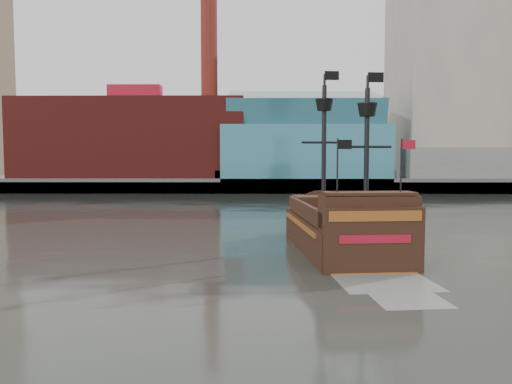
{
  "coord_description": "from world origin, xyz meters",
  "views": [
    {
      "loc": [
        2.06,
        -23.94,
        6.38
      ],
      "look_at": [
        1.72,
        9.76,
        4.0
      ],
      "focal_mm": 35.0,
      "sensor_mm": 36.0,
      "label": 1
    }
  ],
  "objects": [
    {
      "name": "ground",
      "position": [
        0.0,
        0.0,
        0.0
      ],
      "size": [
        400.0,
        400.0,
        0.0
      ],
      "primitive_type": "plane",
      "color": "#272924",
      "rests_on": "ground"
    },
    {
      "name": "promenade_far",
      "position": [
        0.0,
        92.0,
        1.0
      ],
      "size": [
        220.0,
        60.0,
        2.0
      ],
      "primitive_type": "cube",
      "color": "slate",
      "rests_on": "ground"
    },
    {
      "name": "seawall",
      "position": [
        0.0,
        62.5,
        1.3
      ],
      "size": [
        220.0,
        1.0,
        2.6
      ],
      "primitive_type": "cube",
      "color": "#4C4C49",
      "rests_on": "ground"
    },
    {
      "name": "skyline",
      "position": [
        5.21,
        84.56,
        24.55
      ],
      "size": [
        149.0,
        45.0,
        62.0
      ],
      "color": "#795E48",
      "rests_on": "promenade_far"
    },
    {
      "name": "pirate_ship",
      "position": [
        7.62,
        9.63,
        1.21
      ],
      "size": [
        6.93,
        18.19,
        13.31
      ],
      "rotation": [
        0.0,
        0.0,
        0.09
      ],
      "color": "black",
      "rests_on": "ground"
    }
  ]
}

